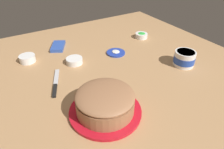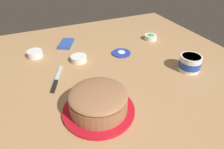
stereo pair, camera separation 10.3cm
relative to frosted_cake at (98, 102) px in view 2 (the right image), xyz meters
name	(u,v)px [view 2 (the right image)]	position (x,y,z in m)	size (l,w,h in m)	color
ground_plane	(117,67)	(-0.29, 0.22, -0.05)	(1.54, 1.54, 0.00)	tan
frosted_cake	(98,102)	(0.00, 0.00, 0.00)	(0.31, 0.31, 0.11)	red
frosting_tub	(190,63)	(-0.10, 0.58, -0.01)	(0.12, 0.12, 0.09)	white
frosting_tub_lid	(121,53)	(-0.42, 0.32, -0.05)	(0.12, 0.12, 0.02)	#233DAD
spreading_knife	(56,81)	(-0.29, -0.12, -0.05)	(0.23, 0.11, 0.01)	silver
sprinkle_bowl_blue	(79,58)	(-0.45, 0.04, -0.03)	(0.10, 0.10, 0.03)	white
sprinkle_bowl_rainbow	(35,54)	(-0.61, -0.19, -0.03)	(0.09, 0.09, 0.04)	white
sprinkle_bowl_green	(151,37)	(-0.53, 0.61, -0.03)	(0.09, 0.09, 0.04)	white
candy_box_lower	(66,44)	(-0.69, 0.02, -0.04)	(0.15, 0.08, 0.02)	#2D51B2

